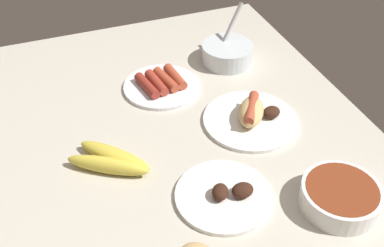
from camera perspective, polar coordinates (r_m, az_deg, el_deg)
The scene contains 7 objects.
ground_plane at distance 110.12cm, azimuth -0.56°, elevation -2.70°, with size 120.00×90.00×3.00cm, color beige.
bowl_coleslaw at distance 135.20cm, azimuth 4.38°, elevation 8.71°, with size 14.67×14.67×15.53cm.
plate_sausages at distance 125.09cm, azimuth -3.78°, elevation 4.82°, with size 20.45×20.45×3.56cm.
plate_grilled_meat at distance 96.53cm, azimuth 4.07°, elevation -8.74°, with size 20.07×20.07×3.79cm.
banana_bunch at distance 103.26cm, azimuth -9.92°, elevation -4.49°, with size 17.04×18.36×3.95cm.
plate_hotdog_assembled at distance 114.19cm, azimuth 7.34°, elevation 0.88°, with size 23.28×23.28×5.61cm.
bowl_chili at distance 98.19cm, azimuth 17.77°, elevation -8.48°, with size 15.96×15.96×4.96cm.
Camera 1 is at (-75.84, 27.34, 73.51)cm, focal length 43.37 mm.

